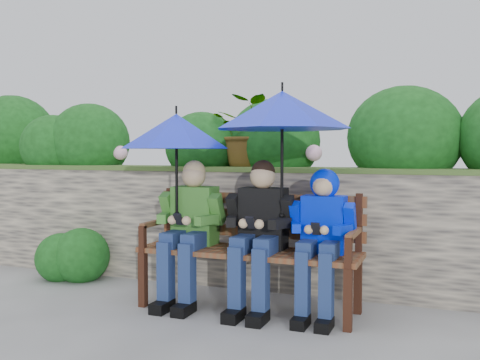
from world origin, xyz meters
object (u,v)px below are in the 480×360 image
at_px(boy_left, 189,224).
at_px(boy_right, 322,229).
at_px(park_bench, 252,242).
at_px(umbrella_left, 176,131).
at_px(boy_middle, 259,228).
at_px(umbrella_right, 282,110).

relative_size(boy_left, boy_right, 1.05).
distance_m(park_bench, umbrella_left, 1.01).
distance_m(park_bench, boy_middle, 0.16).
bearing_deg(umbrella_right, boy_middle, -177.55).
xyz_separation_m(park_bench, boy_right, (0.54, -0.06, 0.13)).
xyz_separation_m(boy_right, umbrella_left, (-1.11, -0.05, 0.69)).
bearing_deg(boy_middle, boy_left, 179.94).
xyz_separation_m(boy_left, boy_right, (1.02, 0.02, 0.02)).
relative_size(boy_left, boy_middle, 0.99).
height_order(boy_middle, umbrella_left, umbrella_left).
height_order(boy_right, umbrella_left, umbrella_left).
distance_m(boy_left, boy_middle, 0.56).
relative_size(park_bench, umbrella_left, 1.94).
relative_size(park_bench, boy_right, 1.57).
height_order(boy_left, boy_right, boy_left).
relative_size(umbrella_left, umbrella_right, 0.87).
bearing_deg(boy_left, umbrella_left, -161.78).
distance_m(boy_middle, boy_right, 0.45).
bearing_deg(boy_left, umbrella_right, 0.52).
relative_size(park_bench, boy_middle, 1.49).
xyz_separation_m(park_bench, boy_middle, (0.08, -0.07, 0.12)).
height_order(boy_middle, umbrella_right, umbrella_right).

